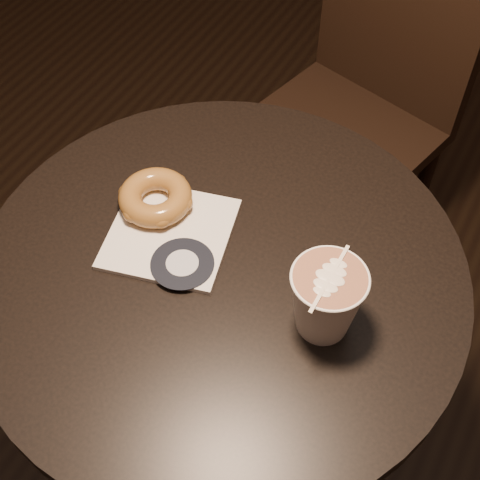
% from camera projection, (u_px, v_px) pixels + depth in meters
% --- Properties ---
extents(cafe_table, '(0.70, 0.70, 0.75)m').
position_uv_depth(cafe_table, '(223.00, 336.00, 1.10)').
color(cafe_table, black).
rests_on(cafe_table, ground).
extents(chair, '(0.48, 0.48, 0.99)m').
position_uv_depth(chair, '(368.00, 80.00, 1.49)').
color(chair, black).
rests_on(chair, ground).
extents(pastry_bag, '(0.21, 0.21, 0.01)m').
position_uv_depth(pastry_bag, '(170.00, 234.00, 0.97)').
color(pastry_bag, white).
rests_on(pastry_bag, cafe_table).
extents(doughnut, '(0.11, 0.11, 0.04)m').
position_uv_depth(doughnut, '(155.00, 197.00, 0.98)').
color(doughnut, brown).
rests_on(doughnut, pastry_bag).
extents(latte_cup, '(0.10, 0.10, 0.11)m').
position_uv_depth(latte_cup, '(326.00, 301.00, 0.84)').
color(latte_cup, white).
rests_on(latte_cup, cafe_table).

